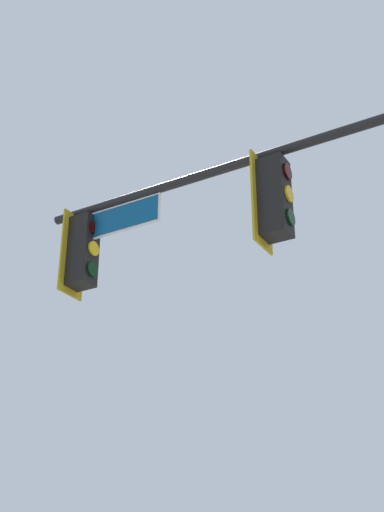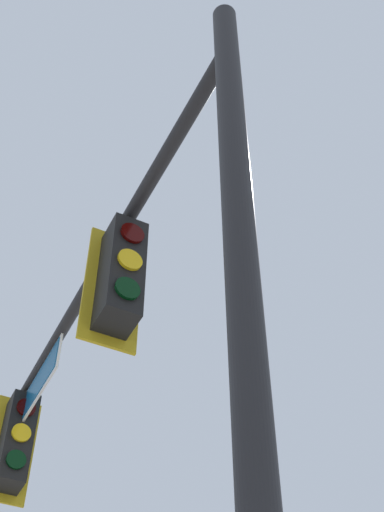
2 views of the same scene
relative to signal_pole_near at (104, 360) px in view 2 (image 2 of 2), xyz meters
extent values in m
cylinder|color=black|center=(-2.13, 0.35, -1.60)|extent=(0.19, 0.19, 7.29)
cylinder|color=black|center=(0.61, -0.10, 1.44)|extent=(5.51, 1.03, 0.13)
cube|color=gold|center=(-0.03, 0.00, 0.77)|extent=(0.11, 0.52, 1.30)
cube|color=black|center=(-0.21, 0.04, 0.77)|extent=(0.41, 0.37, 1.10)
cylinder|color=black|center=(-0.21, 0.04, 1.38)|extent=(0.04, 0.04, 0.12)
cylinder|color=#340503|center=(-0.41, 0.07, 1.10)|extent=(0.07, 0.22, 0.22)
cylinder|color=yellow|center=(-0.41, 0.07, 0.77)|extent=(0.07, 0.22, 0.22)
cylinder|color=black|center=(-0.41, 0.07, 0.44)|extent=(0.07, 0.22, 0.22)
cube|color=gold|center=(2.99, -0.49, 0.77)|extent=(0.11, 0.52, 1.30)
cube|color=black|center=(2.80, -0.46, 0.77)|extent=(0.41, 0.37, 1.10)
cylinder|color=black|center=(2.80, -0.46, 1.38)|extent=(0.04, 0.04, 0.12)
cylinder|color=#340503|center=(2.61, -0.43, 1.10)|extent=(0.07, 0.22, 0.22)
cylinder|color=yellow|center=(2.61, -0.43, 0.77)|extent=(0.07, 0.22, 0.22)
cylinder|color=black|center=(2.61, -0.43, 0.44)|extent=(0.07, 0.22, 0.22)
cube|color=#0A4C7F|center=(2.34, -0.38, 1.15)|extent=(1.64, 0.31, 0.39)
cube|color=white|center=(2.34, -0.38, 1.15)|extent=(1.70, 0.30, 0.45)
camera|label=1|loc=(-2.03, 7.68, -3.80)|focal=50.00mm
camera|label=2|loc=(-4.15, 2.15, -3.48)|focal=50.00mm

